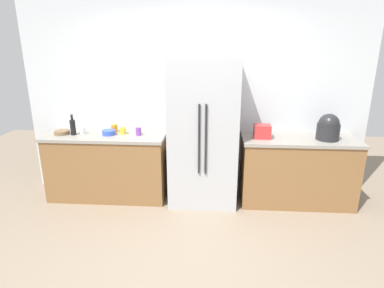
% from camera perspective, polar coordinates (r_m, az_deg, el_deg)
% --- Properties ---
extents(ground_plane, '(9.23, 9.23, 0.00)m').
position_cam_1_polar(ground_plane, '(3.40, -1.49, -19.49)').
color(ground_plane, gray).
extents(kitchen_back_panel, '(4.61, 0.10, 3.07)m').
position_cam_1_polar(kitchen_back_panel, '(4.39, 0.42, 10.78)').
color(kitchen_back_panel, silver).
rests_on(kitchen_back_panel, ground_plane).
extents(counter_left, '(1.59, 0.61, 0.89)m').
position_cam_1_polar(counter_left, '(4.55, -14.62, -3.72)').
color(counter_left, olive).
rests_on(counter_left, ground_plane).
extents(counter_right, '(1.46, 0.61, 0.89)m').
position_cam_1_polar(counter_right, '(4.45, 18.07, -4.48)').
color(counter_right, olive).
rests_on(counter_right, ground_plane).
extents(refrigerator, '(0.87, 0.65, 1.90)m').
position_cam_1_polar(refrigerator, '(4.13, 2.03, 2.05)').
color(refrigerator, '#B7BABF').
rests_on(refrigerator, ground_plane).
extents(toaster, '(0.21, 0.18, 0.17)m').
position_cam_1_polar(toaster, '(4.18, 12.30, 2.21)').
color(toaster, red).
rests_on(toaster, counter_right).
extents(rice_cooker, '(0.28, 0.28, 0.33)m').
position_cam_1_polar(rice_cooker, '(4.33, 22.99, 2.67)').
color(rice_cooker, '#262628').
rests_on(rice_cooker, counter_right).
extents(bottle_a, '(0.07, 0.07, 0.27)m').
position_cam_1_polar(bottle_a, '(4.49, -20.34, 2.86)').
color(bottle_a, black).
rests_on(bottle_a, counter_left).
extents(cup_a, '(0.08, 0.08, 0.09)m').
position_cam_1_polar(cup_a, '(4.37, -12.14, 2.32)').
color(cup_a, yellow).
rests_on(cup_a, counter_left).
extents(cup_b, '(0.07, 0.07, 0.10)m').
position_cam_1_polar(cup_b, '(4.27, -9.46, 2.22)').
color(cup_b, purple).
rests_on(cup_b, counter_left).
extents(cup_c, '(0.08, 0.08, 0.09)m').
position_cam_1_polar(cup_c, '(4.51, -18.84, 2.24)').
color(cup_c, white).
rests_on(cup_c, counter_left).
extents(cup_d, '(0.09, 0.09, 0.10)m').
position_cam_1_polar(cup_d, '(4.50, -13.59, 2.73)').
color(cup_d, orange).
rests_on(cup_d, counter_left).
extents(bowl_a, '(0.17, 0.17, 0.06)m').
position_cam_1_polar(bowl_a, '(4.37, -14.51, 1.98)').
color(bowl_a, blue).
rests_on(bowl_a, counter_left).
extents(bowl_b, '(0.20, 0.20, 0.05)m').
position_cam_1_polar(bowl_b, '(4.60, -22.02, 1.93)').
color(bowl_b, brown).
rests_on(bowl_b, counter_left).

